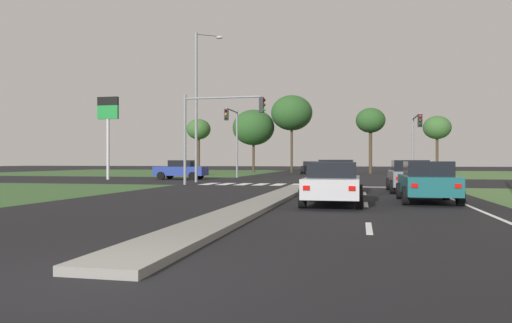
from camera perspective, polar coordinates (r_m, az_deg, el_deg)
The scene contains 32 objects.
ground_plane at distance 35.75m, azimuth 6.92°, elevation -2.36°, with size 200.00×200.00×0.00m, color black.
grass_verge_far_left at distance 66.64m, azimuth -13.38°, elevation -1.23°, with size 35.00×35.00×0.01m, color #385B2D.
median_island_near at distance 16.96m, azimuth 0.93°, elevation -4.80°, with size 1.20×22.00×0.14m, color gray.
median_island_far at distance 60.67m, azimuth 9.12°, elevation -1.30°, with size 1.20×36.00×0.14m, color gray.
lane_dash_near at distance 11.17m, azimuth 13.20°, elevation -7.67°, with size 0.14×2.00×0.01m, color silver.
lane_dash_second at distance 17.14m, azimuth 12.87°, elevation -4.97°, with size 0.14×2.00×0.01m, color silver.
lane_dash_third at distance 23.12m, azimuth 12.71°, elevation -3.67°, with size 0.14×2.00×0.01m, color silver.
edge_line_right at distance 17.98m, azimuth 23.62°, elevation -4.74°, with size 0.14×24.00×0.01m, color silver.
stop_bar_near at distance 28.61m, azimuth 13.22°, elevation -2.95°, with size 6.40×0.50×0.01m, color silver.
crosswalk_bar_near at distance 31.92m, azimuth -5.49°, elevation -2.64°, with size 0.70×2.80×0.01m, color silver.
crosswalk_bar_second at distance 31.59m, azimuth -3.50°, elevation -2.67°, with size 0.70×2.80×0.01m, color silver.
crosswalk_bar_third at distance 31.30m, azimuth -1.47°, elevation -2.69°, with size 0.70×2.80×0.01m, color silver.
crosswalk_bar_fourth at distance 31.04m, azimuth 0.59°, elevation -2.71°, with size 0.70×2.80×0.01m, color silver.
crosswalk_bar_fifth at distance 30.83m, azimuth 2.69°, elevation -2.73°, with size 0.70×2.80×0.01m, color silver.
crosswalk_bar_sixth at distance 30.66m, azimuth 4.81°, elevation -2.75°, with size 0.70×2.80×0.01m, color silver.
crosswalk_bar_seventh at distance 30.53m, azimuth 6.95°, elevation -2.76°, with size 0.70×2.80×0.01m, color silver.
car_blue_near at distance 40.01m, azimuth -8.83°, elevation -0.95°, with size 4.23×2.08×1.57m.
car_navy_second at distance 22.95m, azimuth 9.52°, elevation -1.71°, with size 1.95×4.49×1.56m.
car_teal_third at distance 18.69m, azimuth 19.58°, elevation -2.22°, with size 1.97×4.33×1.49m.
car_black_fourth at distance 56.82m, azimuth 6.52°, elevation -0.70°, with size 2.10×4.25×1.47m.
car_silver_fifth at distance 16.77m, azimuth 9.09°, elevation -2.51°, with size 2.00×4.53×1.47m.
car_grey_sixth at distance 24.56m, azimuth 17.67°, elevation -1.61°, with size 2.01×4.63×1.55m.
traffic_signal_far_right at distance 40.48m, azimuth 18.34°, elevation 3.13°, with size 0.32×5.24×5.26m.
traffic_signal_near_left at distance 30.43m, azimuth -4.99°, elevation 4.72°, with size 5.32×0.32×5.72m.
traffic_signal_far_left at distance 42.39m, azimuth -2.70°, elevation 3.63°, with size 0.32×3.88×6.15m.
street_lamp_second at distance 34.83m, azimuth -6.86°, elevation 7.22°, with size 1.83×1.13×10.64m.
fuel_price_totem at distance 41.07m, azimuth -17.09°, elevation 4.82°, with size 1.80×0.24×6.72m.
treeline_near at distance 69.06m, azimuth -6.80°, elevation 3.75°, with size 3.42×3.42×7.48m.
treeline_second at distance 64.58m, azimuth -0.30°, elevation 4.03°, with size 5.58×5.58×8.36m.
treeline_third at distance 64.14m, azimuth 4.24°, elevation 5.73°, with size 5.46×5.46×10.19m.
treeline_fourth at distance 60.07m, azimuth 13.38°, elevation 4.68°, with size 3.52×3.52×7.92m.
treeline_fifth at distance 65.97m, azimuth 20.61°, elevation 3.74°, with size 3.50×3.50×7.28m.
Camera 1 is at (3.32, -5.57, 1.51)m, focal length 33.86 mm.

